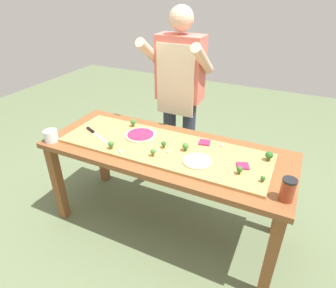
% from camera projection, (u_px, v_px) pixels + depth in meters
% --- Properties ---
extents(ground_plane, '(8.00, 8.00, 0.00)m').
position_uv_depth(ground_plane, '(166.00, 223.00, 2.49)').
color(ground_plane, '#60704C').
extents(prep_table, '(1.84, 0.72, 0.76)m').
position_uv_depth(prep_table, '(166.00, 160.00, 2.16)').
color(prep_table, brown).
rests_on(prep_table, ground).
extents(cutting_board, '(1.54, 0.50, 0.02)m').
position_uv_depth(cutting_board, '(163.00, 148.00, 2.10)').
color(cutting_board, tan).
rests_on(cutting_board, prep_table).
extents(chefs_knife, '(0.30, 0.15, 0.02)m').
position_uv_depth(chefs_knife, '(94.00, 133.00, 2.26)').
color(chefs_knife, '#B7BABF').
rests_on(chefs_knife, cutting_board).
extents(pizza_whole_beet_magenta, '(0.25, 0.25, 0.02)m').
position_uv_depth(pizza_whole_beet_magenta, '(141.00, 135.00, 2.23)').
color(pizza_whole_beet_magenta, beige).
rests_on(pizza_whole_beet_magenta, cutting_board).
extents(pizza_whole_cheese_artichoke, '(0.20, 0.20, 0.02)m').
position_uv_depth(pizza_whole_cheese_artichoke, '(197.00, 161.00, 1.91)').
color(pizza_whole_cheese_artichoke, beige).
rests_on(pizza_whole_cheese_artichoke, cutting_board).
extents(pizza_slice_center, '(0.09, 0.09, 0.01)m').
position_uv_depth(pizza_slice_center, '(205.00, 142.00, 2.13)').
color(pizza_slice_center, '#9E234C').
rests_on(pizza_slice_center, cutting_board).
extents(pizza_slice_near_right, '(0.10, 0.10, 0.01)m').
position_uv_depth(pizza_slice_near_right, '(243.00, 166.00, 1.86)').
color(pizza_slice_near_right, '#9E234C').
rests_on(pizza_slice_near_right, cutting_board).
extents(broccoli_floret_front_mid, '(0.04, 0.04, 0.06)m').
position_uv_depth(broccoli_floret_front_mid, '(111.00, 144.00, 2.04)').
color(broccoli_floret_front_mid, '#3F7220').
rests_on(broccoli_floret_front_mid, cutting_board).
extents(broccoli_floret_back_mid, '(0.05, 0.05, 0.06)m').
position_uv_depth(broccoli_floret_back_mid, '(133.00, 122.00, 2.36)').
color(broccoli_floret_back_mid, '#3F7220').
rests_on(broccoli_floret_back_mid, cutting_board).
extents(broccoli_floret_back_right, '(0.05, 0.05, 0.07)m').
position_uv_depth(broccoli_floret_back_right, '(269.00, 155.00, 1.91)').
color(broccoli_floret_back_right, '#366618').
rests_on(broccoli_floret_back_right, cutting_board).
extents(broccoli_floret_front_left, '(0.04, 0.04, 0.06)m').
position_uv_depth(broccoli_floret_front_left, '(153.00, 152.00, 1.96)').
color(broccoli_floret_front_left, '#487A23').
rests_on(broccoli_floret_front_left, cutting_board).
extents(broccoli_floret_center_left, '(0.04, 0.04, 0.05)m').
position_uv_depth(broccoli_floret_center_left, '(164.00, 144.00, 2.06)').
color(broccoli_floret_center_left, '#366618').
rests_on(broccoli_floret_center_left, cutting_board).
extents(broccoli_floret_back_left, '(0.04, 0.04, 0.05)m').
position_uv_depth(broccoli_floret_back_left, '(240.00, 170.00, 1.78)').
color(broccoli_floret_back_left, '#366618').
rests_on(broccoli_floret_back_left, cutting_board).
extents(broccoli_floret_front_right, '(0.05, 0.05, 0.06)m').
position_uv_depth(broccoli_floret_front_right, '(185.00, 146.00, 2.02)').
color(broccoli_floret_front_right, '#487A23').
rests_on(broccoli_floret_front_right, cutting_board).
extents(broccoli_floret_center_right, '(0.03, 0.03, 0.04)m').
position_uv_depth(broccoli_floret_center_right, '(263.00, 178.00, 1.71)').
color(broccoli_floret_center_right, '#366618').
rests_on(broccoli_floret_center_right, cutting_board).
extents(cheese_crumble_a, '(0.02, 0.02, 0.02)m').
position_uv_depth(cheese_crumble_a, '(222.00, 146.00, 2.08)').
color(cheese_crumble_a, white).
rests_on(cheese_crumble_a, cutting_board).
extents(cheese_crumble_b, '(0.02, 0.02, 0.02)m').
position_uv_depth(cheese_crumble_b, '(168.00, 152.00, 2.01)').
color(cheese_crumble_b, white).
rests_on(cheese_crumble_b, cutting_board).
extents(cheese_crumble_c, '(0.02, 0.02, 0.01)m').
position_uv_depth(cheese_crumble_c, '(159.00, 150.00, 2.03)').
color(cheese_crumble_c, white).
rests_on(cheese_crumble_c, cutting_board).
extents(cheese_crumble_d, '(0.02, 0.02, 0.02)m').
position_uv_depth(cheese_crumble_d, '(121.00, 152.00, 2.01)').
color(cheese_crumble_d, white).
rests_on(cheese_crumble_d, cutting_board).
extents(flour_cup, '(0.10, 0.10, 0.09)m').
position_uv_depth(flour_cup, '(51.00, 136.00, 2.18)').
color(flour_cup, white).
rests_on(flour_cup, prep_table).
extents(sauce_jar, '(0.08, 0.08, 0.14)m').
position_uv_depth(sauce_jar, '(288.00, 190.00, 1.58)').
color(sauce_jar, '#99381E').
rests_on(sauce_jar, prep_table).
extents(cook_center, '(0.54, 0.39, 1.67)m').
position_uv_depth(cook_center, '(180.00, 89.00, 2.53)').
color(cook_center, '#333847').
rests_on(cook_center, ground).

